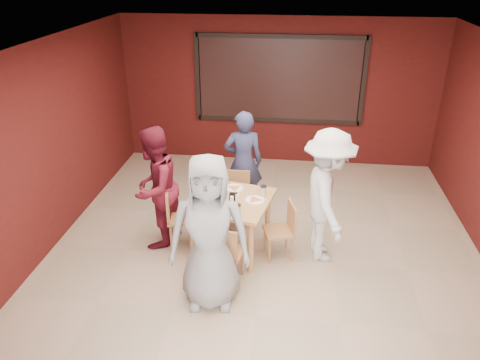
# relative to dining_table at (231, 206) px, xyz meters

# --- Properties ---
(floor) EXTENTS (7.00, 7.00, 0.00)m
(floor) POSITION_rel_dining_table_xyz_m (0.46, -0.20, -0.70)
(floor) COLOR tan
(floor) RESTS_ON ground
(window_blinds) EXTENTS (3.00, 0.02, 1.50)m
(window_blinds) POSITION_rel_dining_table_xyz_m (0.46, 3.25, 0.95)
(window_blinds) COLOR black
(dining_table) EXTENTS (1.20, 1.20, 0.96)m
(dining_table) POSITION_rel_dining_table_xyz_m (0.00, 0.00, 0.00)
(dining_table) COLOR tan
(dining_table) RESTS_ON floor
(chair_front) EXTENTS (0.48, 0.48, 0.86)m
(chair_front) POSITION_rel_dining_table_xyz_m (0.02, -0.76, -0.22)
(chair_front) COLOR #BD6F49
(chair_front) RESTS_ON floor
(chair_back) EXTENTS (0.40, 0.40, 0.82)m
(chair_back) POSITION_rel_dining_table_xyz_m (-0.03, 0.78, -0.24)
(chair_back) COLOR #BD6F49
(chair_back) RESTS_ON floor
(chair_left) EXTENTS (0.51, 0.51, 0.88)m
(chair_left) POSITION_rel_dining_table_xyz_m (-0.77, 0.05, -0.21)
(chair_left) COLOR #BD6F49
(chair_left) RESTS_ON floor
(chair_right) EXTENTS (0.47, 0.47, 0.79)m
(chair_right) POSITION_rel_dining_table_xyz_m (0.72, -0.05, -0.25)
(chair_right) COLOR #BD6F49
(chair_right) RESTS_ON floor
(diner_front) EXTENTS (0.98, 0.69, 1.90)m
(diner_front) POSITION_rel_dining_table_xyz_m (-0.10, -1.10, 0.24)
(diner_front) COLOR #959595
(diner_front) RESTS_ON floor
(diner_back) EXTENTS (0.66, 0.49, 1.67)m
(diner_back) POSITION_rel_dining_table_xyz_m (0.03, 1.19, 0.13)
(diner_back) COLOR #313658
(diner_back) RESTS_ON floor
(diner_left) EXTENTS (0.82, 0.97, 1.74)m
(diner_left) POSITION_rel_dining_table_xyz_m (-1.07, 0.07, 0.17)
(diner_left) COLOR maroon
(diner_left) RESTS_ON floor
(diner_right) EXTENTS (0.87, 1.28, 1.84)m
(diner_right) POSITION_rel_dining_table_xyz_m (1.27, 0.02, 0.21)
(diner_right) COLOR silver
(diner_right) RESTS_ON floor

